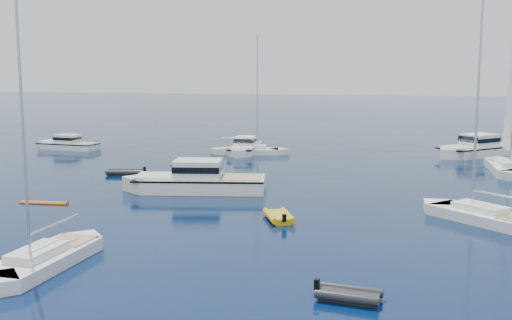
{
  "coord_description": "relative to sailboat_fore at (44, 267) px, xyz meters",
  "views": [
    {
      "loc": [
        12.0,
        -22.73,
        9.43
      ],
      "look_at": [
        0.83,
        24.61,
        2.2
      ],
      "focal_mm": 43.32,
      "sensor_mm": 36.0,
      "label": 1
    }
  ],
  "objects": [
    {
      "name": "sailboat_mid_r",
      "position": [
        21.78,
        13.94,
        0.0
      ],
      "size": [
        9.35,
        8.87,
        15.04
      ],
      "primitive_type": null,
      "rotation": [
        0.0,
        0.0,
        0.83
      ],
      "color": "white",
      "rests_on": "ground"
    },
    {
      "name": "sailboat_centre",
      "position": [
        0.14,
        40.59,
        0.0
      ],
      "size": [
        9.5,
        3.96,
        13.56
      ],
      "primitive_type": null,
      "rotation": [
        0.0,
        0.0,
        4.89
      ],
      "color": "silver",
      "rests_on": "ground"
    },
    {
      "name": "tender_grey_near",
      "position": [
        14.66,
        -1.04,
        0.0
      ],
      "size": [
        2.93,
        1.95,
        0.95
      ],
      "primitive_type": null,
      "rotation": [
        0.0,
        0.0,
        4.58
      ],
      "color": "black",
      "rests_on": "ground"
    },
    {
      "name": "motor_cruiser_far_l",
      "position": [
        -21.83,
        39.61,
        0.0
      ],
      "size": [
        8.75,
        3.41,
        2.24
      ],
      "primitive_type": null,
      "rotation": [
        0.0,
        0.0,
        1.48
      ],
      "color": "silver",
      "rests_on": "ground"
    },
    {
      "name": "motor_cruiser_distant",
      "position": [
        24.66,
        44.75,
        0.0
      ],
      "size": [
        10.87,
        10.64,
        3.06
      ],
      "primitive_type": null,
      "rotation": [
        0.0,
        0.0,
        2.34
      ],
      "color": "white",
      "rests_on": "ground"
    },
    {
      "name": "ground",
      "position": [
        4.49,
        -2.71,
        0.0
      ],
      "size": [
        400.0,
        400.0,
        0.0
      ],
      "primitive_type": "plane",
      "color": "#081D50",
      "rests_on": "ground"
    },
    {
      "name": "tender_yellow",
      "position": [
        9.21,
        11.68,
        0.0
      ],
      "size": [
        2.91,
        3.65,
        0.95
      ],
      "primitive_type": null,
      "rotation": [
        0.0,
        0.0,
        0.4
      ],
      "color": "#D59E0C",
      "rests_on": "ground"
    },
    {
      "name": "motor_cruiser_horizon",
      "position": [
        -0.53,
        41.22,
        0.0
      ],
      "size": [
        3.26,
        9.15,
        2.37
      ],
      "primitive_type": null,
      "rotation": [
        0.0,
        0.0,
        3.2
      ],
      "color": "white",
      "rests_on": "ground"
    },
    {
      "name": "kayak_orange",
      "position": [
        -7.8,
        12.52,
        0.0
      ],
      "size": [
        3.48,
        0.84,
        0.3
      ],
      "primitive_type": null,
      "rotation": [
        0.0,
        0.0,
        1.65
      ],
      "color": "#CB5309",
      "rests_on": "ground"
    },
    {
      "name": "sailboat_sails_r",
      "position": [
        26.12,
        34.17,
        0.0
      ],
      "size": [
        3.21,
        11.4,
        16.66
      ],
      "primitive_type": null,
      "rotation": [
        0.0,
        0.0,
        3.17
      ],
      "color": "white",
      "rests_on": "ground"
    },
    {
      "name": "tender_grey_far",
      "position": [
        -7.41,
        24.92,
        0.0
      ],
      "size": [
        3.79,
        2.59,
        0.95
      ],
      "primitive_type": null,
      "rotation": [
        0.0,
        0.0,
        1.78
      ],
      "color": "black",
      "rests_on": "ground"
    },
    {
      "name": "motor_cruiser_centre",
      "position": [
        1.12,
        19.19,
        0.0
      ],
      "size": [
        12.41,
        5.77,
        3.14
      ],
      "primitive_type": null,
      "rotation": [
        0.0,
        0.0,
        1.75
      ],
      "color": "silver",
      "rests_on": "ground"
    },
    {
      "name": "sailboat_fore",
      "position": [
        0.0,
        0.0,
        0.0
      ],
      "size": [
        2.97,
        9.9,
        14.41
      ],
      "primitive_type": null,
      "rotation": [
        0.0,
        0.0,
        3.1
      ],
      "color": "silver",
      "rests_on": "ground"
    }
  ]
}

